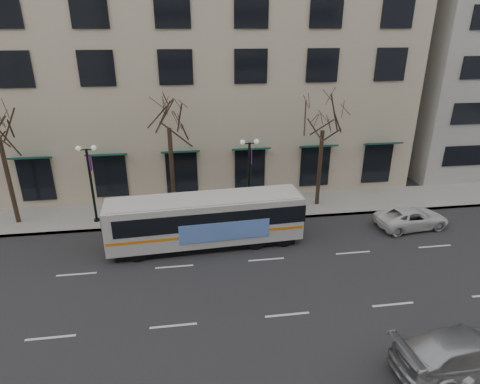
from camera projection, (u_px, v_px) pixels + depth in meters
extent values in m
plane|color=black|center=(174.00, 293.00, 19.23)|extent=(160.00, 160.00, 0.00)
cube|color=gray|center=(247.00, 208.00, 28.08)|extent=(80.00, 4.00, 0.15)
cube|color=#BDAC91|center=(143.00, 24.00, 33.56)|extent=(40.00, 20.00, 24.00)
cylinder|color=black|center=(9.00, 182.00, 24.86)|extent=(0.28, 0.28, 5.74)
cylinder|color=black|center=(172.00, 173.00, 26.13)|extent=(0.28, 0.28, 5.95)
cylinder|color=black|center=(319.00, 169.00, 27.53)|extent=(0.28, 0.28, 5.46)
cylinder|color=black|center=(92.00, 187.00, 25.11)|extent=(0.16, 0.16, 5.00)
cylinder|color=black|center=(97.00, 221.00, 26.01)|extent=(0.36, 0.36, 0.30)
cube|color=black|center=(86.00, 150.00, 24.17)|extent=(0.90, 0.06, 0.06)
sphere|color=silver|center=(78.00, 148.00, 24.07)|extent=(0.32, 0.32, 0.32)
sphere|color=silver|center=(94.00, 148.00, 24.19)|extent=(0.32, 0.32, 0.32)
cube|color=#5D1C6C|center=(90.00, 163.00, 24.51)|extent=(0.04, 0.45, 1.00)
cylinder|color=black|center=(249.00, 179.00, 26.42)|extent=(0.16, 0.16, 5.00)
cylinder|color=black|center=(249.00, 212.00, 27.32)|extent=(0.36, 0.36, 0.30)
cube|color=black|center=(250.00, 143.00, 25.48)|extent=(0.90, 0.06, 0.06)
sphere|color=silver|center=(243.00, 142.00, 25.38)|extent=(0.32, 0.32, 0.32)
sphere|color=silver|center=(257.00, 142.00, 25.50)|extent=(0.32, 0.32, 0.32)
cube|color=#5D1C6C|center=(251.00, 156.00, 25.82)|extent=(0.04, 0.45, 1.00)
cube|color=silver|center=(206.00, 219.00, 22.86)|extent=(11.11, 2.99, 2.52)
cube|color=black|center=(206.00, 241.00, 23.40)|extent=(10.21, 2.65, 0.41)
cube|color=black|center=(210.00, 212.00, 22.76)|extent=(10.67, 3.00, 1.01)
cube|color=orange|center=(206.00, 226.00, 23.02)|extent=(11.00, 3.01, 0.16)
cube|color=#618FEC|center=(225.00, 231.00, 22.02)|extent=(5.03, 0.33, 1.10)
cube|color=silver|center=(205.00, 198.00, 22.36)|extent=(10.55, 2.72, 0.07)
cylinder|color=black|center=(138.00, 254.00, 21.67)|extent=(0.93, 0.31, 0.92)
cylinder|color=black|center=(139.00, 235.00, 23.58)|extent=(0.93, 0.31, 0.92)
cylinder|color=black|center=(256.00, 242.00, 22.87)|extent=(0.93, 0.31, 0.92)
cylinder|color=black|center=(248.00, 225.00, 24.78)|extent=(0.93, 0.31, 0.92)
cylinder|color=black|center=(284.00, 239.00, 23.17)|extent=(0.93, 0.31, 0.92)
cylinder|color=black|center=(274.00, 223.00, 25.07)|extent=(0.93, 0.31, 0.92)
imported|color=#9B9FA2|center=(466.00, 353.00, 14.65)|extent=(5.65, 2.63, 1.60)
imported|color=silver|center=(412.00, 218.00, 25.32)|extent=(4.78, 2.57, 1.27)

